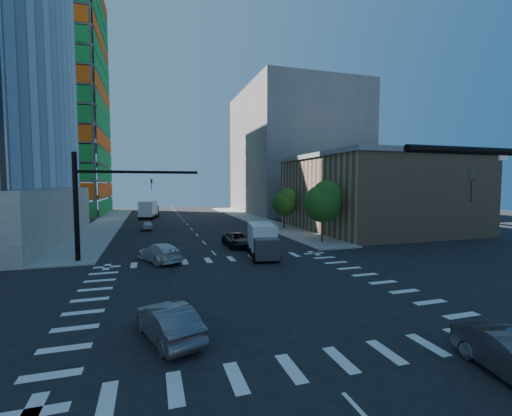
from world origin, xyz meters
name	(u,v)px	position (x,y,z in m)	size (l,w,h in m)	color
ground	(248,290)	(0.00, 0.00, 0.00)	(160.00, 160.00, 0.00)	black
road_markings	(248,290)	(0.00, 0.00, 0.01)	(20.00, 20.00, 0.01)	silver
sidewalk_ne	(254,219)	(12.50, 40.00, 0.07)	(5.00, 60.00, 0.15)	#9C9994
sidewalk_nw	(107,224)	(-12.50, 40.00, 0.07)	(5.00, 60.00, 0.15)	#9C9994
construction_building	(37,96)	(-27.41, 61.93, 24.61)	(25.16, 34.50, 70.60)	slate
commercial_building	(374,192)	(25.00, 22.00, 5.31)	(20.50, 22.50, 10.60)	#A27E5E
bg_building_ne	(294,152)	(27.00, 55.00, 14.00)	(24.00, 30.00, 28.00)	slate
signal_mast_nw	(96,196)	(-10.00, 11.50, 5.49)	(10.20, 0.40, 9.00)	black
tree_south	(324,201)	(12.63, 13.90, 4.69)	(4.16, 4.16, 6.82)	#382316
tree_north	(285,202)	(12.93, 25.90, 3.99)	(3.54, 3.52, 5.78)	#382316
car_nb_far	(237,240)	(2.94, 14.55, 0.71)	(2.36, 5.12, 1.42)	black
car_sb_near	(159,253)	(-4.99, 9.73, 0.77)	(2.16, 5.32, 1.54)	silver
car_sb_mid	(147,225)	(-6.16, 30.99, 0.63)	(1.50, 3.72, 1.27)	#BABCC2
car_sb_cross	(167,322)	(-5.06, -5.33, 0.75)	(1.59, 4.55, 1.50)	#57565C
box_truck_near	(263,243)	(3.90, 8.87, 1.27)	(3.25, 5.80, 2.87)	black
box_truck_far	(149,211)	(-5.87, 47.81, 1.46)	(3.90, 6.72, 3.31)	black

